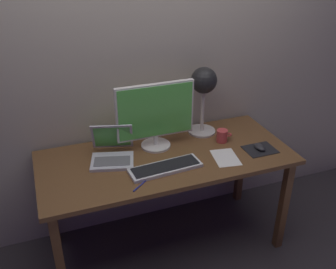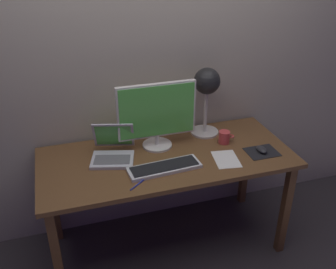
{
  "view_description": "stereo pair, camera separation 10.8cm",
  "coord_description": "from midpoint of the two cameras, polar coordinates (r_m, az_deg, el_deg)",
  "views": [
    {
      "loc": [
        -0.71,
        -1.95,
        2.0
      ],
      "look_at": [
        -0.01,
        -0.05,
        0.92
      ],
      "focal_mm": 40.92,
      "sensor_mm": 36.0,
      "label": 1
    },
    {
      "loc": [
        -0.6,
        -1.98,
        2.0
      ],
      "look_at": [
        -0.01,
        -0.05,
        0.92
      ],
      "focal_mm": 40.92,
      "sensor_mm": 36.0,
      "label": 2
    }
  ],
  "objects": [
    {
      "name": "paper_sheet_near_mouse",
      "position": [
        2.43,
        9.92,
        -3.66
      ],
      "size": [
        0.18,
        0.23,
        0.0
      ],
      "primitive_type": "cube",
      "rotation": [
        0.0,
        0.0,
        -0.16
      ],
      "color": "white",
      "rests_on": "desk"
    },
    {
      "name": "mouse",
      "position": [
        2.54,
        14.97,
        -2.18
      ],
      "size": [
        0.06,
        0.1,
        0.03
      ],
      "primitive_type": "ellipsoid",
      "color": "#28282B",
      "rests_on": "mousepad"
    },
    {
      "name": "desk_lamp",
      "position": [
        2.58,
        7.0,
        7.05
      ],
      "size": [
        0.19,
        0.19,
        0.47
      ],
      "color": "beige",
      "rests_on": "desk"
    },
    {
      "name": "mousepad",
      "position": [
        2.55,
        14.99,
        -2.55
      ],
      "size": [
        0.2,
        0.16,
        0.0
      ],
      "primitive_type": "cube",
      "color": "black",
      "rests_on": "desk"
    },
    {
      "name": "coffee_mug",
      "position": [
        2.59,
        9.59,
        -0.4
      ],
      "size": [
        0.11,
        0.07,
        0.08
      ],
      "color": "#CC3F3F",
      "rests_on": "desk"
    },
    {
      "name": "monitor",
      "position": [
        2.43,
        -0.41,
        3.09
      ],
      "size": [
        0.51,
        0.19,
        0.44
      ],
      "color": "silver",
      "rests_on": "desk"
    },
    {
      "name": "pen",
      "position": [
        2.17,
        -3.0,
        -7.39
      ],
      "size": [
        0.11,
        0.09,
        0.01
      ],
      "primitive_type": "cylinder",
      "rotation": [
        0.0,
        1.57,
        0.67
      ],
      "color": "#2633A5",
      "rests_on": "desk"
    },
    {
      "name": "back_wall",
      "position": [
        2.56,
        -1.66,
        12.16
      ],
      "size": [
        4.8,
        0.06,
        2.6
      ],
      "primitive_type": "cube",
      "color": "#B2A893",
      "rests_on": "ground"
    },
    {
      "name": "ground_plane",
      "position": [
        2.88,
        0.94,
        -15.87
      ],
      "size": [
        4.8,
        4.8,
        0.0
      ],
      "primitive_type": "plane",
      "color": "#383333",
      "rests_on": "ground"
    },
    {
      "name": "keyboard_main",
      "position": [
        2.29,
        0.82,
        -4.94
      ],
      "size": [
        0.45,
        0.17,
        0.03
      ],
      "color": "silver",
      "rests_on": "desk"
    },
    {
      "name": "desk",
      "position": [
        2.47,
        1.06,
        -4.78
      ],
      "size": [
        1.6,
        0.7,
        0.74
      ],
      "color": "brown",
      "rests_on": "ground"
    },
    {
      "name": "laptop",
      "position": [
        2.41,
        -6.93,
        -2.02
      ],
      "size": [
        0.32,
        0.33,
        0.21
      ],
      "color": "silver",
      "rests_on": "desk"
    }
  ]
}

